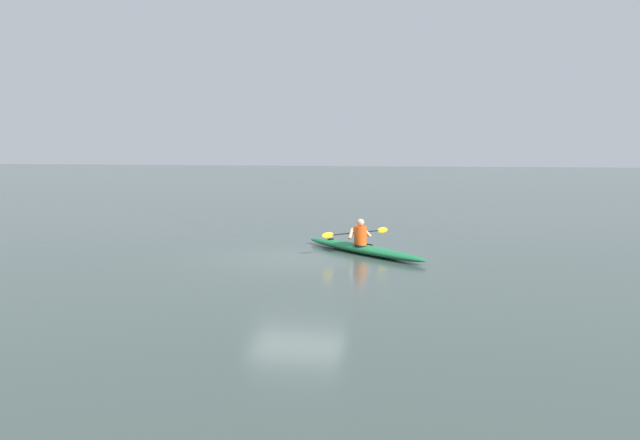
% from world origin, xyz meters
% --- Properties ---
extents(ground_plane, '(160.00, 160.00, 0.00)m').
position_xyz_m(ground_plane, '(0.00, 0.00, 0.00)').
color(ground_plane, '#384742').
extents(kayak, '(4.04, 3.90, 0.25)m').
position_xyz_m(kayak, '(-1.65, -1.09, 0.13)').
color(kayak, '#19723F').
rests_on(kayak, ground).
extents(kayaker, '(1.67, 1.75, 0.72)m').
position_xyz_m(kayaker, '(-1.55, -1.18, 0.55)').
color(kayaker, '#E04C14').
rests_on(kayaker, kayak).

